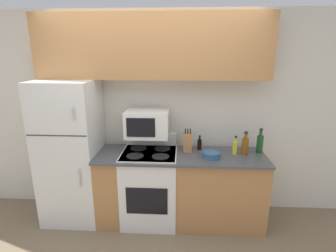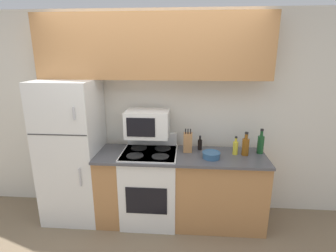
% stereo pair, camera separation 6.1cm
% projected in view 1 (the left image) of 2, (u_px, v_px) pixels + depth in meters
% --- Properties ---
extents(ground_plane, '(12.00, 12.00, 0.00)m').
position_uv_depth(ground_plane, '(150.00, 233.00, 3.08)').
color(ground_plane, '#7F6B51').
extents(wall_back, '(8.00, 0.05, 2.55)m').
position_uv_depth(wall_back, '(155.00, 115.00, 3.38)').
color(wall_back, silver).
rests_on(wall_back, ground_plane).
extents(lower_cabinets, '(1.99, 0.62, 0.89)m').
position_uv_depth(lower_cabinets, '(180.00, 188.00, 3.22)').
color(lower_cabinets, '#B27A47').
rests_on(lower_cabinets, ground_plane).
extents(refrigerator, '(0.69, 0.66, 1.75)m').
position_uv_depth(refrigerator, '(71.00, 152.00, 3.20)').
color(refrigerator, white).
rests_on(refrigerator, ground_plane).
extents(upper_cabinets, '(2.68, 0.31, 0.72)m').
position_uv_depth(upper_cabinets, '(152.00, 47.00, 2.98)').
color(upper_cabinets, '#B27A47').
rests_on(upper_cabinets, refrigerator).
extents(stove, '(0.65, 0.60, 1.07)m').
position_uv_depth(stove, '(150.00, 186.00, 3.22)').
color(stove, white).
rests_on(stove, ground_plane).
extents(microwave, '(0.51, 0.35, 0.32)m').
position_uv_depth(microwave, '(147.00, 124.00, 3.12)').
color(microwave, white).
rests_on(microwave, stove).
extents(knife_block, '(0.10, 0.11, 0.29)m').
position_uv_depth(knife_block, '(188.00, 142.00, 3.15)').
color(knife_block, '#B27A47').
rests_on(knife_block, lower_cabinets).
extents(bowl, '(0.21, 0.21, 0.07)m').
position_uv_depth(bowl, '(211.00, 154.00, 2.98)').
color(bowl, '#335B84').
rests_on(bowl, lower_cabinets).
extents(bottle_wine_green, '(0.08, 0.08, 0.30)m').
position_uv_depth(bottle_wine_green, '(260.00, 143.00, 3.12)').
color(bottle_wine_green, '#194C23').
rests_on(bottle_wine_green, lower_cabinets).
extents(bottle_cooking_spray, '(0.06, 0.06, 0.22)m').
position_uv_depth(bottle_cooking_spray, '(235.00, 147.00, 3.08)').
color(bottle_cooking_spray, gold).
rests_on(bottle_cooking_spray, lower_cabinets).
extents(bottle_whiskey, '(0.08, 0.08, 0.28)m').
position_uv_depth(bottle_whiskey, '(245.00, 146.00, 3.06)').
color(bottle_whiskey, brown).
rests_on(bottle_whiskey, lower_cabinets).
extents(bottle_soy_sauce, '(0.05, 0.05, 0.18)m').
position_uv_depth(bottle_soy_sauce, '(199.00, 144.00, 3.23)').
color(bottle_soy_sauce, black).
rests_on(bottle_soy_sauce, lower_cabinets).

